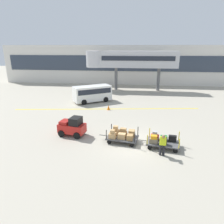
% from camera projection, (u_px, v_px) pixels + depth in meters
% --- Properties ---
extents(ground_plane, '(120.00, 120.00, 0.00)m').
position_uv_depth(ground_plane, '(133.00, 143.00, 15.20)').
color(ground_plane, '#A8A08E').
extents(apron_lead_line, '(21.16, 3.11, 0.01)m').
position_uv_depth(apron_lead_line, '(108.00, 109.00, 23.59)').
color(apron_lead_line, yellow).
rests_on(apron_lead_line, ground_plane).
extents(terminal_building, '(52.13, 2.51, 7.23)m').
position_uv_depth(terminal_building, '(137.00, 65.00, 38.65)').
color(terminal_building, silver).
rests_on(terminal_building, ground_plane).
extents(jet_bridge, '(14.76, 3.00, 6.29)m').
position_uv_depth(jet_bridge, '(127.00, 60.00, 32.76)').
color(jet_bridge, '#B7B7BC').
rests_on(jet_bridge, ground_plane).
extents(baggage_tug, '(2.26, 1.54, 1.58)m').
position_uv_depth(baggage_tug, '(72.00, 127.00, 16.34)').
color(baggage_tug, red).
rests_on(baggage_tug, ground_plane).
extents(baggage_cart_lead, '(3.08, 1.78, 1.11)m').
position_uv_depth(baggage_cart_lead, '(122.00, 135.00, 15.27)').
color(baggage_cart_lead, '#4C4C4F').
rests_on(baggage_cart_lead, ground_plane).
extents(baggage_cart_middle, '(3.08, 1.78, 1.10)m').
position_uv_depth(baggage_cart_middle, '(161.00, 140.00, 14.48)').
color(baggage_cart_middle, '#4C4C4F').
rests_on(baggage_cart_middle, ground_plane).
extents(baggage_handler, '(0.41, 0.45, 1.56)m').
position_uv_depth(baggage_handler, '(163.00, 144.00, 13.21)').
color(baggage_handler, black).
rests_on(baggage_handler, ground_plane).
extents(shuttle_van, '(5.05, 4.23, 2.10)m').
position_uv_depth(shuttle_van, '(92.00, 93.00, 26.32)').
color(shuttle_van, white).
rests_on(shuttle_van, ground_plane).
extents(safety_cone_near, '(0.36, 0.36, 0.55)m').
position_uv_depth(safety_cone_near, '(108.00, 107.00, 23.20)').
color(safety_cone_near, orange).
rests_on(safety_cone_near, ground_plane).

